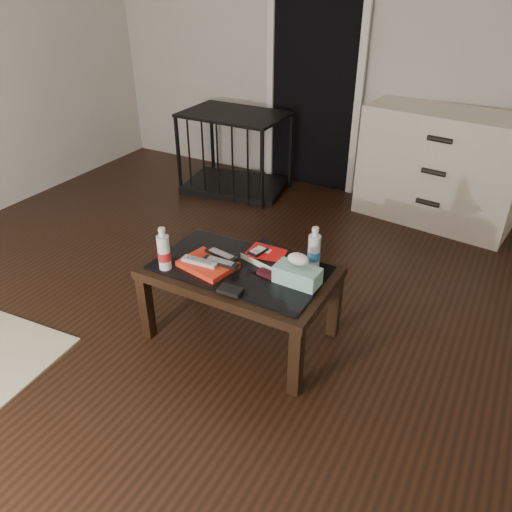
{
  "coord_description": "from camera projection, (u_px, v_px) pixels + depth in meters",
  "views": [
    {
      "loc": [
        1.33,
        -1.76,
        1.87
      ],
      "look_at": [
        0.26,
        0.19,
        0.55
      ],
      "focal_mm": 35.0,
      "sensor_mm": 36.0,
      "label": 1
    }
  ],
  "objects": [
    {
      "name": "remote_black_back",
      "position": [
        221.0,
        255.0,
        2.69
      ],
      "size": [
        0.21,
        0.09,
        0.02
      ],
      "primitive_type": "cube",
      "rotation": [
        0.0,
        0.0,
        -0.18
      ],
      "color": "black",
      "rests_on": "magazines"
    },
    {
      "name": "remote_silver",
      "position": [
        200.0,
        261.0,
        2.62
      ],
      "size": [
        0.2,
        0.06,
        0.02
      ],
      "primitive_type": "cube",
      "rotation": [
        0.0,
        0.0,
        0.07
      ],
      "color": "#BBBCC1",
      "rests_on": "magazines"
    },
    {
      "name": "room_shell",
      "position": [
        176.0,
        32.0,
        2.0
      ],
      "size": [
        5.0,
        5.0,
        5.0
      ],
      "color": "beige",
      "rests_on": "ground"
    },
    {
      "name": "doorway",
      "position": [
        315.0,
        72.0,
        4.33
      ],
      "size": [
        0.9,
        0.08,
        2.07
      ],
      "color": "black",
      "rests_on": "ground"
    },
    {
      "name": "water_bottle_left",
      "position": [
        164.0,
        248.0,
        2.59
      ],
      "size": [
        0.07,
        0.07,
        0.24
      ],
      "primitive_type": "cylinder",
      "rotation": [
        0.0,
        0.0,
        -0.09
      ],
      "color": "silver",
      "rests_on": "coffee_table"
    },
    {
      "name": "flip_phone",
      "position": [
        266.0,
        273.0,
        2.58
      ],
      "size": [
        0.1,
        0.06,
        0.02
      ],
      "primitive_type": "cube",
      "rotation": [
        0.0,
        0.0,
        -0.13
      ],
      "color": "black",
      "rests_on": "coffee_table"
    },
    {
      "name": "magazines",
      "position": [
        208.0,
        264.0,
        2.65
      ],
      "size": [
        0.32,
        0.26,
        0.03
      ],
      "primitive_type": "cube",
      "rotation": [
        0.0,
        0.0,
        -0.2
      ],
      "color": "red",
      "rests_on": "coffee_table"
    },
    {
      "name": "tissue_box",
      "position": [
        297.0,
        275.0,
        2.5
      ],
      "size": [
        0.23,
        0.13,
        0.09
      ],
      "primitive_type": "cube",
      "rotation": [
        0.0,
        0.0,
        -0.04
      ],
      "color": "teal",
      "rests_on": "coffee_table"
    },
    {
      "name": "coffee_table",
      "position": [
        240.0,
        277.0,
        2.69
      ],
      "size": [
        1.0,
        0.6,
        0.46
      ],
      "color": "black",
      "rests_on": "ground"
    },
    {
      "name": "remote_black_front",
      "position": [
        220.0,
        262.0,
        2.62
      ],
      "size": [
        0.2,
        0.05,
        0.02
      ],
      "primitive_type": "cube",
      "rotation": [
        0.0,
        0.0,
        0.02
      ],
      "color": "black",
      "rests_on": "magazines"
    },
    {
      "name": "ground",
      "position": [
        200.0,
        342.0,
        2.83
      ],
      "size": [
        5.0,
        5.0,
        0.0
      ],
      "primitive_type": "plane",
      "color": "black",
      "rests_on": "ground"
    },
    {
      "name": "ipod",
      "position": [
        258.0,
        251.0,
        2.68
      ],
      "size": [
        0.08,
        0.11,
        0.02
      ],
      "primitive_type": "cube",
      "rotation": [
        0.0,
        0.0,
        -0.2
      ],
      "color": "black",
      "rests_on": "dvd_mailers"
    },
    {
      "name": "dvd_mailers",
      "position": [
        266.0,
        251.0,
        2.7
      ],
      "size": [
        0.19,
        0.14,
        0.01
      ],
      "primitive_type": "cube",
      "rotation": [
        0.0,
        0.0,
        0.03
      ],
      "color": "red",
      "rests_on": "textbook"
    },
    {
      "name": "dresser",
      "position": [
        439.0,
        168.0,
        3.95
      ],
      "size": [
        1.25,
        0.65,
        0.9
      ],
      "rotation": [
        0.0,
        0.0,
        -0.13
      ],
      "color": "beige",
      "rests_on": "ground"
    },
    {
      "name": "pet_crate",
      "position": [
        235.0,
        165.0,
        4.61
      ],
      "size": [
        0.99,
        0.75,
        0.71
      ],
      "rotation": [
        0.0,
        0.0,
        0.18
      ],
      "color": "black",
      "rests_on": "ground"
    },
    {
      "name": "textbook",
      "position": [
        269.0,
        256.0,
        2.71
      ],
      "size": [
        0.29,
        0.26,
        0.05
      ],
      "primitive_type": "cube",
      "rotation": [
        0.0,
        0.0,
        -0.25
      ],
      "color": "black",
      "rests_on": "coffee_table"
    },
    {
      "name": "wallet",
      "position": [
        230.0,
        290.0,
        2.45
      ],
      "size": [
        0.12,
        0.08,
        0.02
      ],
      "primitive_type": "cube",
      "rotation": [
        0.0,
        0.0,
        0.05
      ],
      "color": "black",
      "rests_on": "coffee_table"
    },
    {
      "name": "water_bottle_right",
      "position": [
        314.0,
        248.0,
        2.59
      ],
      "size": [
        0.08,
        0.08,
        0.24
      ],
      "primitive_type": "cylinder",
      "rotation": [
        0.0,
        0.0,
        0.29
      ],
      "color": "silver",
      "rests_on": "coffee_table"
    }
  ]
}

